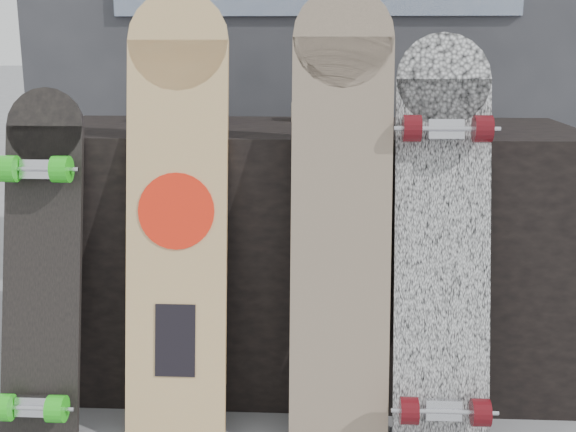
# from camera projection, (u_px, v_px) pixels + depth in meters

# --- Properties ---
(vendor_table) EXTENTS (1.60, 0.60, 0.80)m
(vendor_table) POSITION_uv_depth(u_px,v_px,m) (310.00, 253.00, 2.29)
(vendor_table) COLOR black
(vendor_table) RESTS_ON ground
(booth) EXTENTS (2.40, 0.22, 2.20)m
(booth) POSITION_uv_depth(u_px,v_px,m) (316.00, 29.00, 2.95)
(booth) COLOR #323337
(booth) RESTS_ON ground
(merch_box_purple) EXTENTS (0.18, 0.12, 0.10)m
(merch_box_purple) POSITION_uv_depth(u_px,v_px,m) (185.00, 106.00, 2.33)
(merch_box_purple) COLOR #594083
(merch_box_purple) RESTS_ON vendor_table
(merch_box_small) EXTENTS (0.14, 0.14, 0.12)m
(merch_box_small) POSITION_uv_depth(u_px,v_px,m) (453.00, 110.00, 2.10)
(merch_box_small) COLOR #594083
(merch_box_small) RESTS_ON vendor_table
(merch_box_flat) EXTENTS (0.22, 0.10, 0.06)m
(merch_box_flat) POSITION_uv_depth(u_px,v_px,m) (326.00, 111.00, 2.37)
(merch_box_flat) COLOR #D1B78C
(merch_box_flat) RESTS_ON vendor_table
(longboard_geisha) EXTENTS (0.27, 0.27, 1.19)m
(longboard_geisha) POSITION_uv_depth(u_px,v_px,m) (177.00, 204.00, 1.92)
(longboard_geisha) COLOR #CAB988
(longboard_geisha) RESTS_ON ground
(longboard_celtic) EXTENTS (0.26, 0.23, 1.19)m
(longboard_celtic) POSITION_uv_depth(u_px,v_px,m) (341.00, 208.00, 1.86)
(longboard_celtic) COLOR beige
(longboard_celtic) RESTS_ON ground
(longboard_cascadia) EXTENTS (0.25, 0.36, 1.08)m
(longboard_cascadia) POSITION_uv_depth(u_px,v_px,m) (443.00, 238.00, 1.87)
(longboard_cascadia) COLOR white
(longboard_cascadia) RESTS_ON ground
(skateboard_dark) EXTENTS (0.21, 0.32, 0.94)m
(skateboard_dark) POSITION_uv_depth(u_px,v_px,m) (40.00, 263.00, 1.92)
(skateboard_dark) COLOR black
(skateboard_dark) RESTS_ON ground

